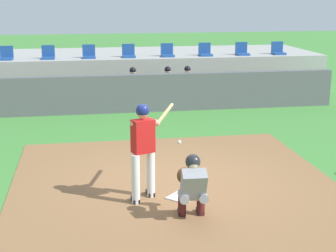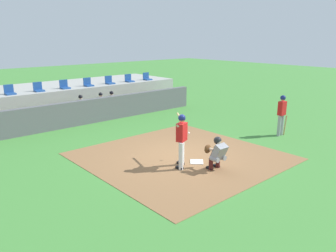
# 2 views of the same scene
# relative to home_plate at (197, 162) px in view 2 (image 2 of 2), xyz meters

# --- Properties ---
(ground_plane) EXTENTS (80.00, 80.00, 0.00)m
(ground_plane) POSITION_rel_home_plate_xyz_m (0.00, 0.80, -0.02)
(ground_plane) COLOR #428438
(dirt_infield) EXTENTS (6.40, 6.40, 0.01)m
(dirt_infield) POSITION_rel_home_plate_xyz_m (0.00, 0.80, -0.02)
(dirt_infield) COLOR olive
(dirt_infield) RESTS_ON ground
(home_plate) EXTENTS (0.62, 0.62, 0.02)m
(home_plate) POSITION_rel_home_plate_xyz_m (0.00, 0.00, 0.00)
(home_plate) COLOR white
(home_plate) RESTS_ON dirt_infield
(batter_at_plate) EXTENTS (0.96, 1.18, 1.80)m
(batter_at_plate) POSITION_rel_home_plate_xyz_m (-0.68, 0.06, 1.01)
(batter_at_plate) COLOR silver
(batter_at_plate) RESTS_ON ground
(catcher_crouched) EXTENTS (0.50, 1.70, 1.13)m
(catcher_crouched) POSITION_rel_home_plate_xyz_m (0.01, -0.87, 0.59)
(catcher_crouched) COLOR gray
(catcher_crouched) RESTS_ON ground
(on_deck_batter) EXTENTS (0.58, 0.23, 1.79)m
(on_deck_batter) POSITION_rel_home_plate_xyz_m (5.09, -0.15, 1.00)
(on_deck_batter) COLOR #99999E
(on_deck_batter) RESTS_ON ground
(dugout_wall) EXTENTS (13.00, 0.30, 1.20)m
(dugout_wall) POSITION_rel_home_plate_xyz_m (0.00, 7.30, 0.58)
(dugout_wall) COLOR #59595E
(dugout_wall) RESTS_ON ground
(dugout_bench) EXTENTS (11.80, 0.44, 0.45)m
(dugout_bench) POSITION_rel_home_plate_xyz_m (0.00, 8.30, 0.20)
(dugout_bench) COLOR olive
(dugout_bench) RESTS_ON ground
(dugout_player_0) EXTENTS (0.49, 0.70, 1.30)m
(dugout_player_0) POSITION_rel_home_plate_xyz_m (-0.05, 8.14, 0.65)
(dugout_player_0) COLOR #939399
(dugout_player_0) RESTS_ON ground
(dugout_player_1) EXTENTS (0.49, 0.70, 1.30)m
(dugout_player_1) POSITION_rel_home_plate_xyz_m (1.13, 8.14, 0.65)
(dugout_player_1) COLOR #939399
(dugout_player_1) RESTS_ON ground
(dugout_player_2) EXTENTS (0.49, 0.70, 1.30)m
(dugout_player_2) POSITION_rel_home_plate_xyz_m (1.82, 8.14, 0.65)
(dugout_player_2) COLOR #939399
(dugout_player_2) RESTS_ON ground
(stands_platform) EXTENTS (15.00, 4.40, 1.40)m
(stands_platform) POSITION_rel_home_plate_xyz_m (0.00, 11.70, 0.68)
(stands_platform) COLOR #9E9E99
(stands_platform) RESTS_ON ground
(stadium_seat_2) EXTENTS (0.46, 0.46, 0.48)m
(stadium_seat_2) POSITION_rel_home_plate_xyz_m (-2.89, 10.18, 1.51)
(stadium_seat_2) COLOR #1E478C
(stadium_seat_2) RESTS_ON stands_platform
(stadium_seat_3) EXTENTS (0.46, 0.46, 0.48)m
(stadium_seat_3) POSITION_rel_home_plate_xyz_m (-1.44, 10.18, 1.51)
(stadium_seat_3) COLOR #1E478C
(stadium_seat_3) RESTS_ON stands_platform
(stadium_seat_4) EXTENTS (0.46, 0.46, 0.48)m
(stadium_seat_4) POSITION_rel_home_plate_xyz_m (0.00, 10.18, 1.51)
(stadium_seat_4) COLOR #1E478C
(stadium_seat_4) RESTS_ON stands_platform
(stadium_seat_5) EXTENTS (0.46, 0.46, 0.48)m
(stadium_seat_5) POSITION_rel_home_plate_xyz_m (1.44, 10.18, 1.51)
(stadium_seat_5) COLOR #1E478C
(stadium_seat_5) RESTS_ON stands_platform
(stadium_seat_6) EXTENTS (0.46, 0.46, 0.48)m
(stadium_seat_6) POSITION_rel_home_plate_xyz_m (2.89, 10.18, 1.51)
(stadium_seat_6) COLOR #1E478C
(stadium_seat_6) RESTS_ON stands_platform
(stadium_seat_7) EXTENTS (0.46, 0.46, 0.48)m
(stadium_seat_7) POSITION_rel_home_plate_xyz_m (4.33, 10.18, 1.51)
(stadium_seat_7) COLOR #1E478C
(stadium_seat_7) RESTS_ON stands_platform
(stadium_seat_8) EXTENTS (0.46, 0.46, 0.48)m
(stadium_seat_8) POSITION_rel_home_plate_xyz_m (5.78, 10.18, 1.51)
(stadium_seat_8) COLOR #1E478C
(stadium_seat_8) RESTS_ON stands_platform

